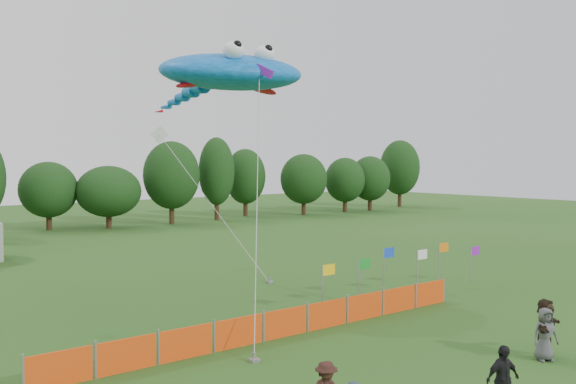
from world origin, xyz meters
TOP-DOWN VIEW (x-y plane):
  - treeline at (1.61, 44.93)m, footprint 104.57×8.78m
  - barrier_fence at (0.51, 6.81)m, footprint 17.90×0.06m
  - flag_row at (9.15, 8.82)m, footprint 10.73×0.50m
  - spectator_d at (0.48, -1.93)m, footprint 1.07×0.64m
  - spectator_e at (5.22, -0.37)m, footprint 0.97×0.86m
  - spectator_f at (5.54, -0.19)m, footprint 1.83×1.03m
  - stingray_kite at (2.83, 14.07)m, footprint 8.83×17.27m
  - small_kite_white at (5.41, 22.10)m, footprint 1.58×10.50m

SIDE VIEW (x-z plane):
  - barrier_fence at x=0.51m, z-range 0.00..1.00m
  - spectator_e at x=5.22m, z-range 0.00..1.66m
  - spectator_d at x=0.48m, z-range 0.00..1.71m
  - spectator_f at x=5.54m, z-range 0.00..1.88m
  - flag_row at x=9.15m, z-range 0.26..2.50m
  - treeline at x=1.61m, z-range 0.00..8.36m
  - small_kite_white at x=5.41m, z-range 1.25..9.64m
  - stingray_kite at x=2.83m, z-range 4.50..15.89m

